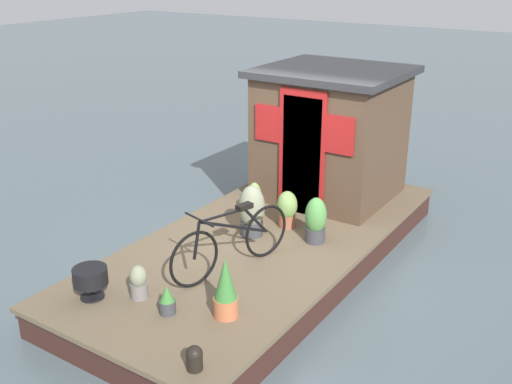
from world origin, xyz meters
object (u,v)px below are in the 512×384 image
potted_plant_geranium (226,289)px  potted_plant_thyme (316,220)px  charcoal_grill (90,277)px  potted_plant_sage (167,300)px  potted_plant_rosemary (287,209)px  bicycle (232,241)px  potted_plant_ivy (252,211)px  mooring_bollard (194,358)px  houseboat_cabin (330,133)px  potted_plant_succulent (139,282)px  potted_plant_lavender (254,202)px

potted_plant_geranium → potted_plant_thyme: bearing=1.7°
potted_plant_thyme → charcoal_grill: bearing=151.9°
potted_plant_sage → potted_plant_rosemary: size_ratio=0.62×
bicycle → potted_plant_ivy: bearing=20.4°
potted_plant_sage → potted_plant_ivy: size_ratio=0.46×
bicycle → potted_plant_thyme: 1.30m
mooring_bollard → potted_plant_sage: bearing=55.3°
potted_plant_thyme → mooring_bollard: (-2.90, -0.34, -0.18)m
bicycle → charcoal_grill: size_ratio=4.59×
potted_plant_rosemary → potted_plant_thyme: bearing=-110.7°
houseboat_cabin → mooring_bollard: 4.68m
potted_plant_thyme → bicycle: bearing=159.5°
potted_plant_rosemary → potted_plant_geranium: 2.34m
charcoal_grill → potted_plant_succulent: bearing=-56.3°
potted_plant_ivy → bicycle: bearing=-159.6°
houseboat_cabin → potted_plant_ivy: bearing=174.8°
houseboat_cabin → potted_plant_succulent: houseboat_cabin is taller
potted_plant_lavender → potted_plant_succulent: bearing=-176.3°
potted_plant_succulent → potted_plant_rosemary: size_ratio=0.75×
potted_plant_rosemary → charcoal_grill: (-2.77, 0.82, -0.01)m
potted_plant_rosemary → potted_plant_lavender: size_ratio=0.99×
potted_plant_sage → mooring_bollard: bearing=-124.7°
potted_plant_sage → charcoal_grill: size_ratio=0.86×
potted_plant_geranium → mooring_bollard: bearing=-162.2°
potted_plant_sage → charcoal_grill: charcoal_grill is taller
potted_plant_succulent → charcoal_grill: 0.52m
potted_plant_thyme → houseboat_cabin: bearing=21.5°
potted_plant_succulent → potted_plant_geranium: size_ratio=0.57×
potted_plant_succulent → potted_plant_sage: 0.47m
potted_plant_lavender → potted_plant_rosemary: bearing=-92.6°
potted_plant_ivy → charcoal_grill: 2.35m
houseboat_cabin → potted_plant_ivy: size_ratio=2.93×
bicycle → potted_plant_rosemary: bearing=3.8°
potted_plant_succulent → mooring_bollard: potted_plant_succulent is taller
bicycle → charcoal_grill: bicycle is taller
potted_plant_sage → potted_plant_lavender: size_ratio=0.62×
potted_plant_rosemary → potted_plant_lavender: potted_plant_lavender is taller
mooring_bollard → potted_plant_ivy: bearing=23.4°
potted_plant_lavender → charcoal_grill: (-2.79, 0.27, 0.01)m
potted_plant_succulent → potted_plant_ivy: bearing=-3.9°
potted_plant_sage → bicycle: bearing=-1.0°
potted_plant_sage → potted_plant_geranium: potted_plant_geranium is taller
potted_plant_sage → mooring_bollard: 0.99m
potted_plant_lavender → charcoal_grill: size_ratio=1.38×
bicycle → potted_plant_sage: bearing=179.0°
houseboat_cabin → potted_plant_lavender: houseboat_cabin is taller
potted_plant_lavender → potted_plant_ivy: (-0.52, -0.30, 0.11)m
potted_plant_succulent → potted_plant_lavender: 2.51m
bicycle → potted_plant_lavender: bearing=24.1°
potted_plant_sage → potted_plant_lavender: bearing=13.6°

